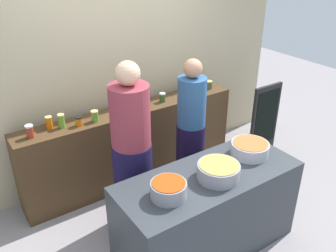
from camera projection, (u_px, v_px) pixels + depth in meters
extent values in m
plane|color=gray|center=(187.00, 228.00, 3.79)|extent=(12.00, 12.00, 0.00)
cube|color=#BCAE89|center=(114.00, 55.00, 4.17)|extent=(4.80, 0.12, 3.00)
cube|color=#48321C|center=(133.00, 145.00, 4.39)|extent=(2.70, 0.36, 0.95)
cube|color=#30353B|center=(207.00, 212.00, 3.38)|extent=(1.70, 0.70, 0.85)
cylinder|color=maroon|center=(30.00, 132.00, 3.55)|extent=(0.07, 0.07, 0.12)
cylinder|color=silver|center=(29.00, 126.00, 3.52)|extent=(0.08, 0.08, 0.02)
cylinder|color=#D3600A|center=(49.00, 123.00, 3.72)|extent=(0.07, 0.07, 0.12)
cylinder|color=#D6C666|center=(48.00, 117.00, 3.68)|extent=(0.07, 0.07, 0.01)
cylinder|color=#5F9929|center=(62.00, 122.00, 3.73)|extent=(0.07, 0.07, 0.13)
cylinder|color=#D6C666|center=(61.00, 115.00, 3.70)|extent=(0.07, 0.07, 0.02)
cylinder|color=#C96110|center=(79.00, 122.00, 3.78)|extent=(0.07, 0.07, 0.09)
cylinder|color=black|center=(78.00, 117.00, 3.75)|extent=(0.08, 0.08, 0.02)
cylinder|color=#5E9233|center=(95.00, 117.00, 3.86)|extent=(0.08, 0.08, 0.11)
cylinder|color=#D6C666|center=(94.00, 111.00, 3.83)|extent=(0.08, 0.08, 0.01)
cylinder|color=#B2320B|center=(125.00, 104.00, 4.13)|extent=(0.06, 0.06, 0.13)
cylinder|color=silver|center=(125.00, 99.00, 4.10)|extent=(0.07, 0.07, 0.01)
cylinder|color=#55105C|center=(146.00, 100.00, 4.28)|extent=(0.08, 0.08, 0.09)
cylinder|color=black|center=(145.00, 96.00, 4.26)|extent=(0.09, 0.09, 0.01)
cylinder|color=#325326|center=(162.00, 98.00, 4.34)|extent=(0.07, 0.07, 0.10)
cylinder|color=silver|center=(162.00, 94.00, 4.31)|extent=(0.07, 0.07, 0.01)
cylinder|color=orange|center=(189.00, 90.00, 4.55)|extent=(0.07, 0.07, 0.11)
cylinder|color=black|center=(189.00, 85.00, 4.52)|extent=(0.07, 0.07, 0.01)
cylinder|color=brown|center=(198.00, 88.00, 4.57)|extent=(0.07, 0.07, 0.13)
cylinder|color=black|center=(198.00, 83.00, 4.54)|extent=(0.08, 0.08, 0.01)
cylinder|color=#3C4D31|center=(209.00, 85.00, 4.72)|extent=(0.09, 0.09, 0.10)
cylinder|color=#D6C666|center=(209.00, 81.00, 4.69)|extent=(0.09, 0.09, 0.01)
cylinder|color=gray|center=(169.00, 190.00, 2.88)|extent=(0.29, 0.29, 0.13)
cylinder|color=#9E4012|center=(169.00, 183.00, 2.85)|extent=(0.27, 0.27, 0.00)
cylinder|color=gray|center=(218.00, 171.00, 3.11)|extent=(0.37, 0.37, 0.13)
cylinder|color=#B39245|center=(219.00, 165.00, 3.08)|extent=(0.34, 0.34, 0.00)
cylinder|color=#B7B7BC|center=(250.00, 149.00, 3.46)|extent=(0.36, 0.36, 0.12)
cylinder|color=#C26432|center=(251.00, 143.00, 3.43)|extent=(0.33, 0.33, 0.00)
cylinder|color=#171237|center=(134.00, 186.00, 3.64)|extent=(0.39, 0.39, 0.97)
cylinder|color=maroon|center=(130.00, 116.00, 3.28)|extent=(0.37, 0.37, 0.59)
sphere|color=#D8A884|center=(128.00, 73.00, 3.09)|extent=(0.22, 0.22, 0.22)
cylinder|color=black|center=(190.00, 159.00, 4.16)|extent=(0.32, 0.32, 0.88)
cylinder|color=#2B5585|center=(192.00, 102.00, 3.84)|extent=(0.31, 0.31, 0.54)
sphere|color=tan|center=(193.00, 68.00, 3.67)|extent=(0.20, 0.20, 0.20)
cube|color=black|center=(264.00, 121.00, 4.90)|extent=(0.47, 0.04, 1.01)
cube|color=black|center=(266.00, 118.00, 4.86)|extent=(0.40, 0.01, 0.77)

